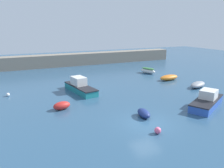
% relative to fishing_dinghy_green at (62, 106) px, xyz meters
% --- Properties ---
extents(ground_plane, '(120.00, 120.00, 0.20)m').
position_rel_fishing_dinghy_green_xyz_m(ground_plane, '(6.19, -6.57, -0.52)').
color(ground_plane, '#2D5170').
extents(harbor_breakwater, '(53.26, 3.04, 2.58)m').
position_rel_fishing_dinghy_green_xyz_m(harbor_breakwater, '(6.19, 26.01, 0.87)').
color(harbor_breakwater, gray).
rests_on(harbor_breakwater, ground_plane).
extents(fishing_dinghy_green, '(2.01, 1.39, 0.84)m').
position_rel_fishing_dinghy_green_xyz_m(fishing_dinghy_green, '(0.00, 0.00, 0.00)').
color(fishing_dinghy_green, red).
rests_on(fishing_dinghy_green, ground_plane).
extents(cabin_cruiser_white, '(6.25, 4.52, 1.82)m').
position_rel_fishing_dinghy_green_xyz_m(cabin_cruiser_white, '(14.46, -5.78, 0.22)').
color(cabin_cruiser_white, '#2D56B7').
rests_on(cabin_cruiser_white, ground_plane).
extents(motorboat_with_cabin, '(2.91, 6.71, 1.96)m').
position_rel_fishing_dinghy_green_xyz_m(motorboat_with_cabin, '(3.61, 5.40, 0.28)').
color(motorboat_with_cabin, teal).
rests_on(motorboat_with_cabin, ground_plane).
extents(open_tender_yellow, '(3.73, 1.89, 0.85)m').
position_rel_fishing_dinghy_green_xyz_m(open_tender_yellow, '(18.63, 5.73, 0.01)').
color(open_tender_yellow, orange).
rests_on(open_tender_yellow, ground_plane).
extents(rowboat_blue_near, '(3.65, 2.59, 0.80)m').
position_rel_fishing_dinghy_green_xyz_m(rowboat_blue_near, '(19.53, 0.46, -0.02)').
color(rowboat_blue_near, gray).
rests_on(rowboat_blue_near, ground_plane).
extents(dinghy_near_pier, '(1.22, 2.06, 0.75)m').
position_rel_fishing_dinghy_green_xyz_m(dinghy_near_pier, '(6.73, -5.29, -0.04)').
color(dinghy_near_pier, navy).
rests_on(dinghy_near_pier, ground_plane).
extents(rowboat_with_red_cover, '(2.12, 3.38, 1.03)m').
position_rel_fishing_dinghy_green_xyz_m(rowboat_with_red_cover, '(18.49, 11.58, 0.10)').
color(rowboat_with_red_cover, white).
rests_on(rowboat_with_red_cover, ground_plane).
extents(mooring_buoy_pink, '(0.56, 0.56, 0.56)m').
position_rel_fishing_dinghy_green_xyz_m(mooring_buoy_pink, '(5.91, -8.64, -0.14)').
color(mooring_buoy_pink, '#EA668C').
rests_on(mooring_buoy_pink, ground_plane).
extents(mooring_buoy_white, '(0.44, 0.44, 0.44)m').
position_rel_fishing_dinghy_green_xyz_m(mooring_buoy_white, '(-5.16, 7.25, -0.20)').
color(mooring_buoy_white, white).
rests_on(mooring_buoy_white, ground_plane).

